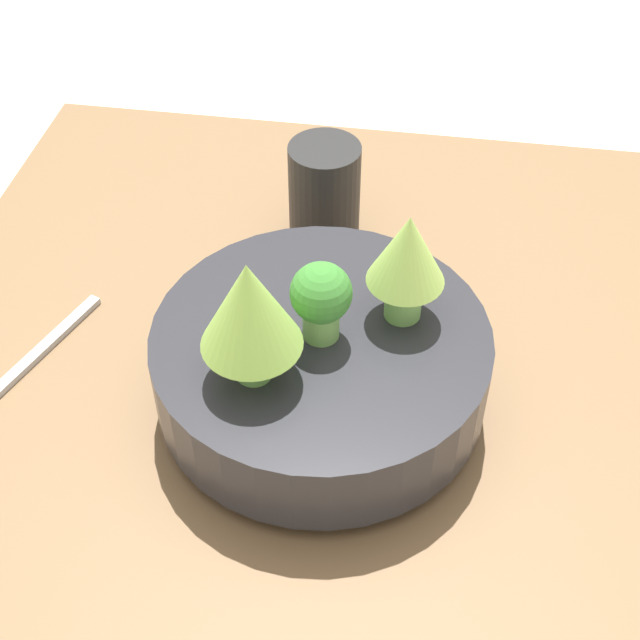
% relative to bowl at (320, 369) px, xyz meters
% --- Properties ---
extents(ground_plane, '(6.00, 6.00, 0.00)m').
position_rel_bowl_xyz_m(ground_plane, '(-0.00, 0.01, -0.08)').
color(ground_plane, beige).
extents(table, '(0.81, 0.76, 0.04)m').
position_rel_bowl_xyz_m(table, '(-0.00, 0.01, -0.06)').
color(table, brown).
rests_on(table, ground_plane).
extents(bowl, '(0.26, 0.26, 0.08)m').
position_rel_bowl_xyz_m(bowl, '(0.00, 0.00, 0.00)').
color(bowl, '#28282D').
rests_on(bowl, table).
extents(romanesco_piece_near, '(0.07, 0.07, 0.10)m').
position_rel_bowl_xyz_m(romanesco_piece_near, '(0.04, -0.04, 0.10)').
color(romanesco_piece_near, '#6BA34C').
rests_on(romanesco_piece_near, bowl).
extents(broccoli_floret_center, '(0.05, 0.05, 0.07)m').
position_rel_bowl_xyz_m(broccoli_floret_center, '(0.00, -0.00, 0.07)').
color(broccoli_floret_center, '#7AB256').
rests_on(broccoli_floret_center, bowl).
extents(romanesco_piece_far, '(0.06, 0.06, 0.09)m').
position_rel_bowl_xyz_m(romanesco_piece_far, '(-0.04, 0.06, 0.09)').
color(romanesco_piece_far, '#7AB256').
rests_on(romanesco_piece_far, bowl).
extents(cup, '(0.07, 0.07, 0.09)m').
position_rel_bowl_xyz_m(cup, '(-0.23, -0.03, 0.00)').
color(cup, black).
rests_on(cup, table).
extents(fork, '(0.16, 0.07, 0.01)m').
position_rel_bowl_xyz_m(fork, '(-0.01, -0.25, -0.04)').
color(fork, '#B2B2B7').
rests_on(fork, table).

